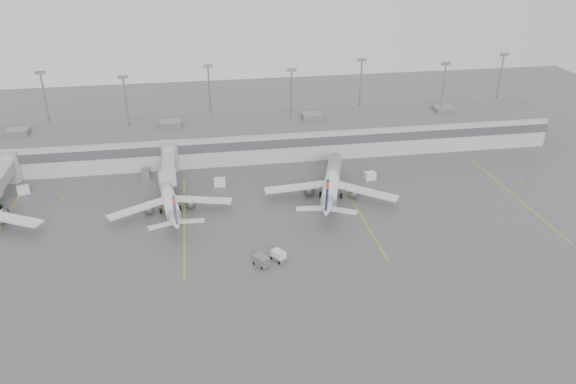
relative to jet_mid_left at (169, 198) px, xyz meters
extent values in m
plane|color=#4D4D50|center=(20.29, -29.59, -2.82)|extent=(260.00, 260.00, 0.00)
cube|color=#B5B5AF|center=(20.29, 28.41, 1.18)|extent=(150.00, 16.00, 8.00)
cube|color=#47474C|center=(20.29, 20.36, 2.18)|extent=(150.00, 0.15, 2.20)
cube|color=#606060|center=(20.29, 28.41, 5.23)|extent=(152.00, 17.00, 0.30)
cube|color=slate|center=(-34.71, 28.41, 5.98)|extent=(5.00, 4.00, 1.30)
cube|color=slate|center=(70.29, 28.41, 5.98)|extent=(5.00, 4.00, 1.30)
cylinder|color=gray|center=(-29.71, 37.91, 7.18)|extent=(0.44, 0.44, 20.00)
cube|color=slate|center=(-29.71, 37.91, 17.38)|extent=(2.40, 0.50, 0.80)
cylinder|color=gray|center=(-9.71, 30.41, 7.18)|extent=(0.44, 0.44, 20.00)
cube|color=slate|center=(-9.71, 30.41, 17.38)|extent=(2.40, 0.50, 0.80)
cylinder|color=gray|center=(10.29, 37.91, 7.18)|extent=(0.44, 0.44, 20.00)
cube|color=slate|center=(10.29, 37.91, 17.38)|extent=(2.40, 0.50, 0.80)
cylinder|color=gray|center=(30.29, 30.41, 7.18)|extent=(0.44, 0.44, 20.00)
cube|color=slate|center=(30.29, 30.41, 17.38)|extent=(2.40, 0.50, 0.80)
cylinder|color=gray|center=(50.29, 37.91, 7.18)|extent=(0.44, 0.44, 20.00)
cube|color=slate|center=(50.29, 37.91, 17.38)|extent=(2.40, 0.50, 0.80)
cylinder|color=gray|center=(70.29, 30.41, 7.18)|extent=(0.44, 0.44, 20.00)
cube|color=slate|center=(70.29, 30.41, 17.38)|extent=(2.40, 0.50, 0.80)
cylinder|color=gray|center=(90.29, 37.91, 7.18)|extent=(0.44, 0.44, 20.00)
cube|color=slate|center=(90.29, 37.91, 17.38)|extent=(2.40, 0.50, 0.80)
cylinder|color=#A1A4A6|center=(-35.21, 20.41, 0.68)|extent=(4.00, 4.00, 7.00)
cube|color=#A1A4A6|center=(-35.21, 13.91, 1.48)|extent=(2.80, 13.00, 2.60)
cylinder|color=#A1A4A6|center=(-0.21, 20.41, 0.68)|extent=(4.00, 4.00, 7.00)
cube|color=#A1A4A6|center=(-0.21, 13.91, 1.48)|extent=(2.80, 13.00, 2.60)
cube|color=#A1A4A6|center=(-0.21, 6.41, 1.48)|extent=(3.40, 2.40, 3.00)
cylinder|color=gray|center=(-0.21, 6.41, -1.42)|extent=(0.70, 0.70, 2.80)
cube|color=black|center=(-0.21, 6.41, -2.47)|extent=(2.20, 1.20, 0.70)
cube|color=gold|center=(2.79, -5.59, -2.81)|extent=(0.25, 40.00, 0.01)
cube|color=gold|center=(37.79, -5.59, -2.81)|extent=(0.25, 40.00, 0.01)
cube|color=gold|center=(72.79, -5.59, -2.81)|extent=(0.25, 40.00, 0.01)
cone|color=silver|center=(-35.53, 14.69, 0.42)|extent=(3.60, 3.41, 3.24)
cube|color=silver|center=(-30.07, -2.56, -0.44)|extent=(13.92, 8.52, 0.38)
cylinder|color=silver|center=(-0.19, 1.34, -0.06)|extent=(5.54, 20.45, 2.76)
cone|color=silver|center=(-1.77, 12.65, -0.06)|extent=(3.09, 2.94, 2.76)
cone|color=silver|center=(1.51, -10.79, 0.31)|extent=(3.37, 4.94, 2.76)
cube|color=silver|center=(-6.22, -2.11, -0.79)|extent=(11.81, 7.39, 0.32)
cube|color=silver|center=(6.55, -0.32, -0.79)|extent=(12.21, 4.45, 0.32)
cube|color=#080C33|center=(1.57, -11.25, 2.98)|extent=(0.99, 5.17, 6.02)
cube|color=red|center=(1.74, -12.43, 5.38)|extent=(0.53, 1.88, 1.75)
cylinder|color=black|center=(-1.33, 9.55, -2.40)|extent=(0.43, 0.87, 0.83)
cylinder|color=black|center=(-1.85, -0.75, -2.31)|extent=(0.55, 1.06, 1.01)
cylinder|color=black|center=(1.98, -0.22, -2.31)|extent=(0.55, 1.06, 1.01)
cylinder|color=silver|center=(34.30, 2.40, 0.32)|extent=(9.96, 22.89, 3.14)
cone|color=silver|center=(38.23, 14.76, 0.32)|extent=(3.88, 3.74, 3.14)
cone|color=silver|center=(30.09, -10.87, 0.74)|extent=(4.57, 5.94, 3.14)
cube|color=silver|center=(26.44, 1.82, -0.52)|extent=(13.62, 2.81, 0.37)
cube|color=silver|center=(40.40, -2.61, -0.52)|extent=(12.64, 10.13, 0.37)
cube|color=#080C33|center=(29.93, -11.37, 3.77)|extent=(2.08, 5.71, 6.84)
cube|color=red|center=(29.52, -12.66, 6.49)|extent=(0.94, 2.11, 1.99)
cylinder|color=black|center=(37.15, 11.37, -2.35)|extent=(0.63, 1.01, 0.94)
cylinder|color=black|center=(31.57, 1.07, -2.24)|extent=(0.80, 1.24, 1.15)
cylinder|color=black|center=(35.76, -0.26, -2.24)|extent=(0.80, 1.24, 1.15)
cube|color=silver|center=(19.03, -21.82, -1.90)|extent=(2.66, 2.89, 1.84)
cube|color=slate|center=(19.03, -21.82, -2.46)|extent=(3.06, 3.34, 0.71)
cylinder|color=black|center=(17.77, -21.45, -2.53)|extent=(0.51, 0.60, 0.57)
cylinder|color=black|center=(19.11, -20.52, -2.53)|extent=(0.51, 0.60, 0.57)
cylinder|color=black|center=(18.94, -23.12, -2.53)|extent=(0.51, 0.60, 0.57)
cylinder|color=black|center=(20.28, -22.19, -2.53)|extent=(0.51, 0.60, 0.57)
cube|color=slate|center=(15.83, -23.02, -1.85)|extent=(2.97, 3.28, 1.73)
cylinder|color=black|center=(14.66, -22.59, -2.53)|extent=(0.51, 0.60, 0.57)
cylinder|color=black|center=(16.99, -23.45, -2.53)|extent=(0.51, 0.60, 0.57)
cube|color=silver|center=(-31.40, 13.13, -1.94)|extent=(2.89, 2.36, 1.76)
cube|color=silver|center=(10.62, 10.01, -1.91)|extent=(2.64, 1.83, 1.81)
cube|color=silver|center=(44.53, 7.90, -1.94)|extent=(2.69, 2.00, 1.75)
cube|color=slate|center=(-5.82, 17.67, -1.92)|extent=(1.80, 2.87, 1.79)
cone|color=orange|center=(-22.50, 9.15, -2.46)|extent=(0.45, 0.45, 0.71)
cone|color=orange|center=(-1.27, 0.75, -2.52)|extent=(0.38, 0.38, 0.60)
cone|color=orange|center=(30.71, 5.74, -2.44)|extent=(0.48, 0.48, 0.76)
cone|color=orange|center=(77.20, 0.11, -2.45)|extent=(0.47, 0.47, 0.75)
camera|label=1|loc=(7.02, -103.47, 50.95)|focal=35.00mm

